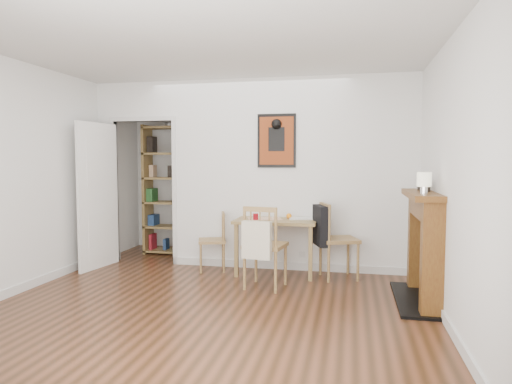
% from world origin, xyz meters
% --- Properties ---
extents(ground, '(5.20, 5.20, 0.00)m').
position_xyz_m(ground, '(0.00, 0.00, 0.00)').
color(ground, brown).
rests_on(ground, ground).
extents(room_shell, '(5.20, 5.20, 5.20)m').
position_xyz_m(room_shell, '(0.10, 1.34, 1.30)').
color(room_shell, silver).
rests_on(room_shell, ground).
extents(dining_table, '(1.06, 0.67, 0.72)m').
position_xyz_m(dining_table, '(0.44, 1.10, 0.63)').
color(dining_table, olive).
rests_on(dining_table, ground).
extents(chair_left, '(0.50, 0.50, 0.79)m').
position_xyz_m(chair_left, '(-0.44, 1.10, 0.39)').
color(chair_left, '#A58A4D').
rests_on(chair_left, ground).
extents(chair_right, '(0.66, 0.61, 0.96)m').
position_xyz_m(chair_right, '(1.23, 1.03, 0.50)').
color(chair_right, '#A58A4D').
rests_on(chair_right, ground).
extents(chair_front, '(0.55, 0.61, 0.97)m').
position_xyz_m(chair_front, '(0.42, 0.41, 0.49)').
color(chair_front, '#A58A4D').
rests_on(chair_front, ground).
extents(bookshelf, '(0.86, 0.34, 2.04)m').
position_xyz_m(bookshelf, '(-1.41, 2.04, 1.01)').
color(bookshelf, olive).
rests_on(bookshelf, ground).
extents(fireplace, '(0.45, 1.25, 1.16)m').
position_xyz_m(fireplace, '(2.16, 0.25, 0.62)').
color(fireplace, brown).
rests_on(fireplace, ground).
extents(red_glass, '(0.07, 0.07, 0.09)m').
position_xyz_m(red_glass, '(0.19, 0.95, 0.76)').
color(red_glass, maroon).
rests_on(red_glass, dining_table).
extents(orange_fruit, '(0.07, 0.07, 0.07)m').
position_xyz_m(orange_fruit, '(0.59, 1.18, 0.76)').
color(orange_fruit, orange).
rests_on(orange_fruit, dining_table).
extents(placemat, '(0.50, 0.44, 0.00)m').
position_xyz_m(placemat, '(0.28, 1.11, 0.72)').
color(placemat, beige).
rests_on(placemat, dining_table).
extents(notebook, '(0.37, 0.31, 0.02)m').
position_xyz_m(notebook, '(0.76, 1.19, 0.73)').
color(notebook, silver).
rests_on(notebook, dining_table).
extents(mantel_lamp, '(0.14, 0.14, 0.21)m').
position_xyz_m(mantel_lamp, '(2.08, -0.13, 1.29)').
color(mantel_lamp, silver).
rests_on(mantel_lamp, fireplace).
extents(ceramic_jar_a, '(0.11, 0.11, 0.13)m').
position_xyz_m(ceramic_jar_a, '(2.15, 0.31, 1.22)').
color(ceramic_jar_a, black).
rests_on(ceramic_jar_a, fireplace).
extents(ceramic_jar_b, '(0.08, 0.08, 0.10)m').
position_xyz_m(ceramic_jar_b, '(2.14, 0.51, 1.21)').
color(ceramic_jar_b, black).
rests_on(ceramic_jar_b, fireplace).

